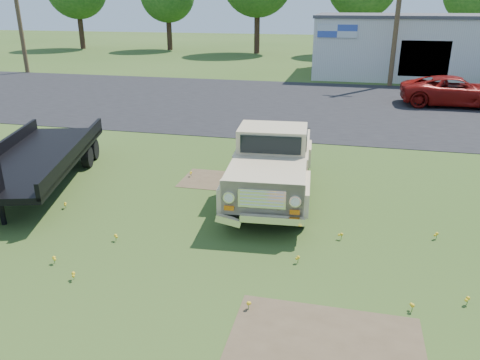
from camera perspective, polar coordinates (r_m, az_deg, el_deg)
name	(u,v)px	position (r m, az deg, el deg)	size (l,w,h in m)	color
ground	(264,243)	(10.37, 3.00, -7.71)	(140.00, 140.00, 0.00)	#2D4B18
asphalt_lot	(317,105)	(24.53, 9.36, 8.97)	(90.00, 14.00, 0.02)	black
dirt_patch_a	(325,345)	(7.77, 10.34, -19.21)	(3.00, 2.00, 0.01)	brown
dirt_patch_b	(219,180)	(13.89, -2.54, -0.05)	(2.20, 1.60, 0.01)	brown
commercial_building	(418,45)	(36.36, 20.87, 15.11)	(14.20, 8.20, 4.15)	beige
utility_pole_west	(17,7)	(38.91, -25.52, 18.50)	(1.60, 0.30, 9.00)	#42301E
utility_pole_mid	(398,8)	(31.08, 18.74, 19.23)	(1.60, 0.30, 9.00)	#42301E
vintage_pickup_truck	(272,162)	(12.45, 3.94, 2.19)	(2.09, 5.38, 1.95)	beige
flatbed_trailer	(37,153)	(14.47, -23.56, 2.98)	(2.30, 6.89, 1.88)	black
red_pickup	(455,91)	(26.30, 24.74, 9.78)	(2.42, 5.25, 1.46)	maroon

